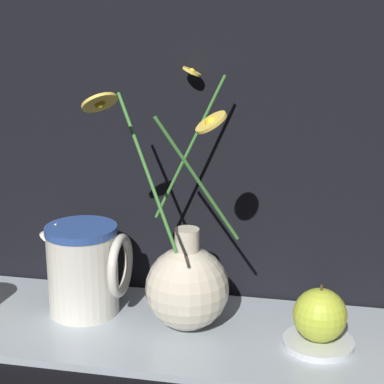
% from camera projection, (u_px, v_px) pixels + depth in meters
% --- Properties ---
extents(ground_plane, '(6.00, 6.00, 0.00)m').
position_uv_depth(ground_plane, '(194.00, 336.00, 0.99)').
color(ground_plane, black).
extents(shelf, '(0.88, 0.26, 0.01)m').
position_uv_depth(shelf, '(194.00, 333.00, 0.99)').
color(shelf, '#9EA8B2').
rests_on(shelf, ground_plane).
extents(vase_with_flowers, '(0.21, 0.26, 0.39)m').
position_uv_depth(vase_with_flowers, '(187.00, 284.00, 0.98)').
color(vase_with_flowers, beige).
rests_on(vase_with_flowers, shelf).
extents(ceramic_pitcher, '(0.14, 0.11, 0.16)m').
position_uv_depth(ceramic_pitcher, '(85.00, 266.00, 1.02)').
color(ceramic_pitcher, beige).
rests_on(ceramic_pitcher, shelf).
extents(saucer_plate, '(0.10, 0.10, 0.01)m').
position_uv_depth(saucer_plate, '(318.00, 342.00, 0.94)').
color(saucer_plate, silver).
rests_on(saucer_plate, shelf).
extents(orange_fruit, '(0.08, 0.08, 0.09)m').
position_uv_depth(orange_fruit, '(320.00, 315.00, 0.93)').
color(orange_fruit, '#B7C638').
rests_on(orange_fruit, saucer_plate).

